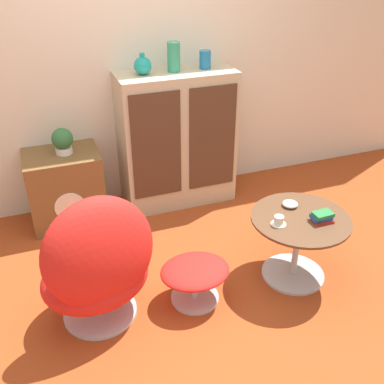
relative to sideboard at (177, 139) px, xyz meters
name	(u,v)px	position (x,y,z in m)	size (l,w,h in m)	color
ground_plane	(186,296)	(-0.36, -1.24, -0.59)	(12.00, 12.00, 0.00)	#9E3D19
wall_back	(123,52)	(-0.36, 0.24, 0.71)	(6.40, 0.06, 2.60)	beige
sideboard	(177,139)	(0.00, 0.00, 0.00)	(0.97, 0.43, 1.17)	tan
tv_console	(66,188)	(-0.98, -0.01, -0.28)	(0.59, 0.46, 0.61)	brown
egg_chair	(98,266)	(-0.92, -1.26, -0.16)	(0.79, 0.75, 0.92)	#B7B7BC
ottoman	(195,274)	(-0.32, -1.29, -0.38)	(0.46, 0.39, 0.28)	#B7B7BC
coffee_table	(298,238)	(0.42, -1.31, -0.26)	(0.66, 0.66, 0.49)	#B7B7BC
vase_leftmost	(143,66)	(-0.27, 0.00, 0.65)	(0.14, 0.14, 0.17)	teal
vase_inner_left	(174,57)	(-0.01, 0.00, 0.70)	(0.10, 0.10, 0.23)	#2D8E6B
vase_inner_right	(205,60)	(0.25, 0.00, 0.66)	(0.09, 0.09, 0.14)	#196699
potted_plant	(63,141)	(-0.94, -0.01, 0.14)	(0.17, 0.17, 0.21)	silver
teacup	(279,221)	(0.24, -1.33, -0.07)	(0.10, 0.10, 0.06)	silver
book_stack	(322,217)	(0.53, -1.39, -0.06)	(0.14, 0.11, 0.07)	red
bowl	(290,204)	(0.43, -1.16, -0.08)	(0.11, 0.11, 0.04)	beige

